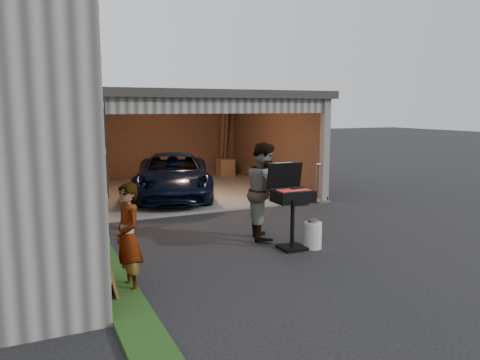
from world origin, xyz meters
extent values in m
plane|color=black|center=(0.00, 0.00, 0.00)|extent=(80.00, 80.00, 0.00)
cube|color=#193814|center=(-2.25, -1.00, 0.03)|extent=(0.50, 8.00, 0.06)
cube|color=#605E59|center=(0.75, 6.50, 0.03)|extent=(6.50, 6.00, 0.06)
cube|color=#473521|center=(0.75, 9.43, 1.35)|extent=(6.50, 0.15, 2.70)
cube|color=#473521|center=(3.92, 6.50, 1.35)|extent=(0.15, 6.00, 2.70)
cube|color=#473521|center=(-2.42, 6.50, 1.35)|extent=(0.15, 6.00, 2.70)
cube|color=#2D2B28|center=(0.75, 6.50, 2.80)|extent=(6.80, 6.30, 0.20)
cube|color=#474744|center=(0.75, 3.58, 2.52)|extent=(6.50, 0.16, 0.36)
cube|color=#BCB8AC|center=(0.75, 4.80, 2.62)|extent=(6.00, 2.40, 0.06)
cube|color=#474744|center=(3.90, 3.55, 1.35)|extent=(0.20, 0.18, 2.70)
cube|color=brown|center=(-1.80, 8.70, 0.31)|extent=(0.60, 0.50, 0.50)
cube|color=brown|center=(-1.80, 8.70, 0.79)|extent=(0.50, 0.45, 0.45)
cube|color=brown|center=(3.20, 8.60, 0.36)|extent=(0.55, 0.50, 0.60)
cube|color=brown|center=(3.38, 9.20, 1.20)|extent=(0.24, 0.43, 2.20)
imported|color=black|center=(0.33, 5.50, 0.59)|extent=(3.13, 4.66, 1.19)
imported|color=silver|center=(-2.10, -0.50, 0.74)|extent=(0.44, 0.59, 1.49)
imported|color=#4D211E|center=(0.80, 1.07, 0.92)|extent=(0.94, 1.07, 1.84)
cube|color=black|center=(0.90, 0.20, 0.03)|extent=(0.43, 0.43, 0.05)
cylinder|color=black|center=(0.90, 0.20, 0.46)|extent=(0.07, 0.07, 0.86)
cube|color=black|center=(0.90, 0.20, 0.95)|extent=(0.68, 0.47, 0.21)
cube|color=#59595B|center=(0.90, 0.20, 1.04)|extent=(0.62, 0.41, 0.02)
cube|color=black|center=(0.90, 0.50, 1.27)|extent=(0.68, 0.12, 0.47)
cylinder|color=silver|center=(1.26, 0.10, 0.24)|extent=(0.35, 0.35, 0.47)
cube|color=brown|center=(-2.40, -0.51, 0.41)|extent=(0.21, 0.74, 0.82)
cube|color=gray|center=(3.77, 3.40, 0.02)|extent=(0.36, 0.25, 0.04)
cylinder|color=black|center=(3.57, 3.50, 0.09)|extent=(0.06, 0.18, 0.17)
cylinder|color=black|center=(3.96, 3.53, 0.09)|extent=(0.06, 0.18, 0.17)
cylinder|color=gray|center=(3.62, 3.50, 0.53)|extent=(0.03, 0.03, 1.02)
cylinder|color=gray|center=(3.91, 3.53, 0.53)|extent=(0.03, 0.03, 1.02)
cylinder|color=gray|center=(3.76, 3.52, 1.02)|extent=(0.29, 0.06, 0.03)
camera|label=1|loc=(-3.29, -6.66, 2.47)|focal=35.00mm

